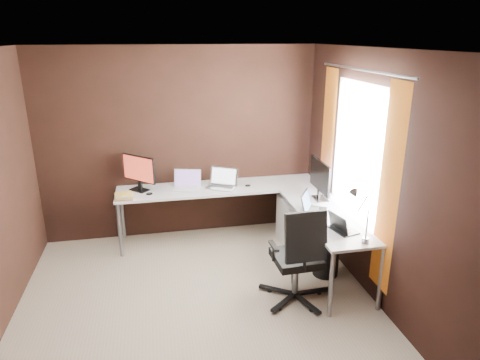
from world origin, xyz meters
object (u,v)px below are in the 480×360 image
desk_lamp (359,209)px  laptop_white (187,185)px  laptop_black_small (341,227)px  wastebasket (326,261)px  drawer_pedestal (297,221)px  monitor_right (320,178)px  monitor_left (139,171)px  book_stack (124,196)px  laptop_black_big (311,208)px  office_chair (297,273)px  laptop_silver (222,183)px

desk_lamp → laptop_white: bearing=105.4°
laptop_black_small → wastebasket: (0.03, 0.39, -0.61)m
drawer_pedestal → monitor_right: (0.15, -0.33, 0.70)m
monitor_left → drawer_pedestal: bearing=31.8°
drawer_pedestal → wastebasket: drawer_pedestal is taller
laptop_white → book_stack: (-0.78, -0.22, -0.02)m
monitor_left → book_stack: monitor_left is taller
monitor_left → laptop_white: size_ratio=1.13×
laptop_black_big → office_chair: size_ratio=0.40×
monitor_right → office_chair: size_ratio=0.56×
monitor_right → wastebasket: (-0.08, -0.49, -0.84)m
laptop_black_big → laptop_white: bearing=82.0°
desk_lamp → monitor_left: bearing=114.2°
laptop_white → wastebasket: size_ratio=1.22×
laptop_silver → book_stack: (-1.23, -0.18, -0.02)m
desk_lamp → office_chair: size_ratio=0.50×
desk_lamp → wastebasket: 1.08m
monitor_right → laptop_silver: (-1.07, 0.66, -0.22)m
laptop_white → wastebasket: (1.45, -1.20, -0.62)m
monitor_left → laptop_black_big: 2.20m
monitor_right → laptop_silver: bearing=58.9°
book_stack → desk_lamp: (2.25, -1.59, 0.29)m
drawer_pedestal → desk_lamp: (0.09, -1.44, 0.76)m
laptop_white → drawer_pedestal: bearing=-0.2°
drawer_pedestal → monitor_right: monitor_right is taller
monitor_left → laptop_black_small: 2.60m
monitor_right → desk_lamp: 1.11m
laptop_black_big → monitor_left: bearing=90.8°
laptop_white → laptop_black_small: bearing=-33.3°
laptop_black_big → office_chair: 0.79m
monitor_left → laptop_white: 0.63m
monitor_left → laptop_white: (0.59, -0.06, -0.20)m
drawer_pedestal → laptop_white: size_ratio=1.50×
drawer_pedestal → monitor_left: 2.13m
desk_lamp → wastebasket: size_ratio=1.59×
laptop_silver → monitor_right: bearing=-2.9°
laptop_white → laptop_silver: (0.45, -0.04, 0.00)m
laptop_black_big → book_stack: bearing=99.5°
desk_lamp → office_chair: desk_lamp is taller
drawer_pedestal → monitor_left: bearing=167.7°
desk_lamp → laptop_black_small: bearing=79.2°
laptop_white → monitor_left: bearing=-170.6°
drawer_pedestal → monitor_left: (-1.97, 0.43, 0.69)m
monitor_right → desk_lamp: size_ratio=1.12×
monitor_right → laptop_white: bearing=65.9°
monitor_left → monitor_right: monitor_right is taller
laptop_silver → desk_lamp: size_ratio=0.86×
monitor_left → laptop_silver: bearing=38.7°
laptop_silver → monitor_left: bearing=-156.6°
book_stack → wastebasket: bearing=-23.6°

